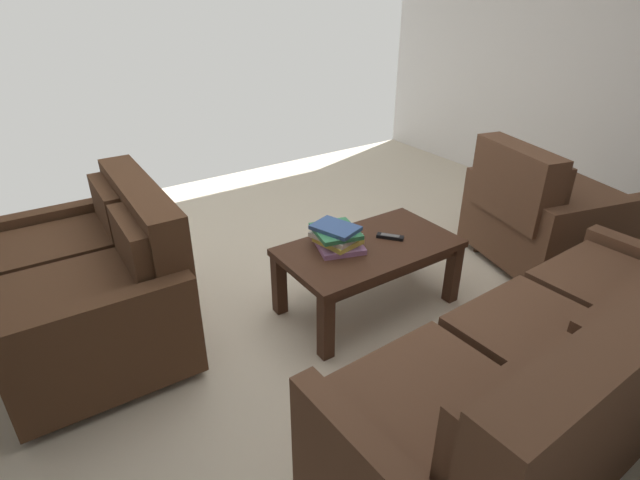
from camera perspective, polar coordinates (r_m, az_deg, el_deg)
The scene contains 8 objects.
ground_plane at distance 3.18m, azimuth 0.44°, elevation -6.78°, with size 5.49×4.81×0.01m, color beige.
wall_left at distance 4.76m, azimuth 30.74°, elevation 18.74°, with size 0.12×4.81×2.68m, color silver.
sofa_main at distance 2.31m, azimuth 26.09°, elevation -13.70°, with size 2.07×0.87×0.90m.
loveseat_near at distance 2.92m, azimuth -24.40°, elevation -4.39°, with size 0.90×1.27×0.86m.
coffee_table at distance 2.93m, azimuth 5.64°, elevation -1.75°, with size 1.04×0.58×0.43m.
armchair_side at distance 3.73m, azimuth 24.18°, elevation 2.71°, with size 1.00×1.03×0.88m.
book_stack at distance 2.84m, azimuth 1.97°, elevation 0.37°, with size 0.32×0.34×0.14m.
tv_remote at distance 2.98m, azimuth 8.07°, elevation 0.38°, with size 0.13×0.15×0.02m.
Camera 1 is at (1.47, 2.16, 1.81)m, focal length 27.82 mm.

